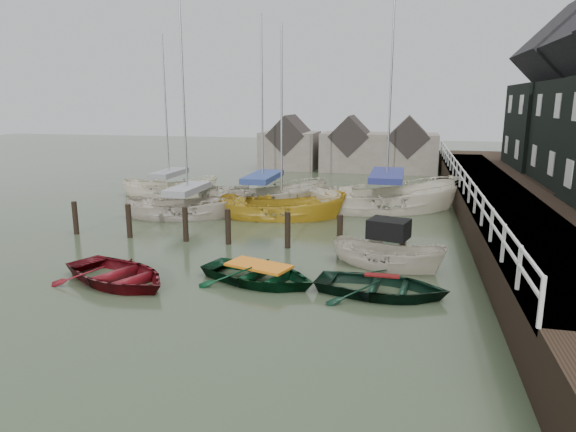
% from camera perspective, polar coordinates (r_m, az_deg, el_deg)
% --- Properties ---
extents(ground, '(120.00, 120.00, 0.00)m').
position_cam_1_polar(ground, '(17.32, -6.22, -6.00)').
color(ground, '#2F3A24').
rests_on(ground, ground).
extents(pier, '(3.04, 32.00, 2.70)m').
position_cam_1_polar(pier, '(26.20, 21.59, 1.21)').
color(pier, black).
rests_on(pier, ground).
extents(mooring_pilings, '(13.72, 0.22, 1.80)m').
position_cam_1_polar(mooring_pilings, '(20.25, -6.43, -1.76)').
color(mooring_pilings, black).
rests_on(mooring_pilings, ground).
extents(far_sheds, '(14.00, 4.08, 4.39)m').
position_cam_1_polar(far_sheds, '(41.88, 6.74, 7.61)').
color(far_sheds, '#665B51').
rests_on(far_sheds, ground).
extents(rowboat_red, '(4.94, 4.37, 0.85)m').
position_cam_1_polar(rowboat_red, '(16.90, -18.33, -7.08)').
color(rowboat_red, '#590C13').
rests_on(rowboat_red, ground).
extents(rowboat_green, '(4.51, 3.79, 0.80)m').
position_cam_1_polar(rowboat_green, '(16.15, -3.24, -7.35)').
color(rowboat_green, black).
rests_on(rowboat_green, ground).
extents(rowboat_dkgreen, '(4.10, 3.13, 0.79)m').
position_cam_1_polar(rowboat_dkgreen, '(15.38, 10.32, -8.60)').
color(rowboat_dkgreen, black).
rests_on(rowboat_dkgreen, ground).
extents(motorboat, '(4.24, 2.53, 2.38)m').
position_cam_1_polar(motorboat, '(17.86, 10.95, -5.22)').
color(motorboat, beige).
rests_on(motorboat, ground).
extents(sailboat_a, '(6.27, 4.06, 11.13)m').
position_cam_1_polar(sailboat_a, '(25.45, -10.97, 0.08)').
color(sailboat_a, '#BDB1A2').
rests_on(sailboat_a, ground).
extents(sailboat_b, '(7.38, 4.90, 11.08)m').
position_cam_1_polar(sailboat_b, '(27.45, -2.78, 1.21)').
color(sailboat_b, '#B9B39E').
rests_on(sailboat_b, ground).
extents(sailboat_c, '(6.45, 3.18, 10.11)m').
position_cam_1_polar(sailboat_c, '(24.79, -0.69, -0.15)').
color(sailboat_c, gold).
rests_on(sailboat_c, ground).
extents(sailboat_d, '(8.54, 5.46, 12.06)m').
position_cam_1_polar(sailboat_d, '(26.90, 10.79, 0.75)').
color(sailboat_d, beige).
rests_on(sailboat_d, ground).
extents(sailboat_e, '(6.06, 3.06, 10.28)m').
position_cam_1_polar(sailboat_e, '(31.30, -12.97, 2.33)').
color(sailboat_e, silver).
rests_on(sailboat_e, ground).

